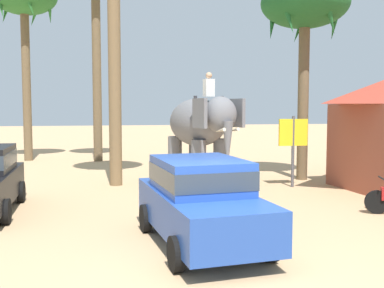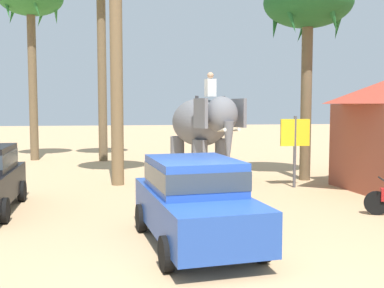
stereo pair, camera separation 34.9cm
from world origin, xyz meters
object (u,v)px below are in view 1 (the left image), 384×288
elephant_with_mahout (200,127)px  palm_tree_far_back (24,2)px  palm_tree_near_hut (305,8)px  car_sedan_foreground (201,198)px  signboard_yellow (293,137)px

elephant_with_mahout → palm_tree_far_back: 12.36m
elephant_with_mahout → palm_tree_near_hut: (3.87, 0.01, 4.29)m
car_sedan_foreground → signboard_yellow: 7.34m
car_sedan_foreground → palm_tree_far_back: size_ratio=0.47×
elephant_with_mahout → car_sedan_foreground: bearing=-101.3°
palm_tree_near_hut → signboard_yellow: bearing=-123.8°
palm_tree_near_hut → elephant_with_mahout: bearing=-179.9°
palm_tree_near_hut → signboard_yellow: palm_tree_near_hut is taller
palm_tree_far_back → signboard_yellow: bearing=-43.7°
car_sedan_foreground → signboard_yellow: signboard_yellow is taller
elephant_with_mahout → signboard_yellow: 3.25m
car_sedan_foreground → elephant_with_mahout: 7.53m
car_sedan_foreground → signboard_yellow: (4.35, 5.86, 0.76)m
elephant_with_mahout → signboard_yellow: bearing=-26.6°
palm_tree_near_hut → palm_tree_far_back: palm_tree_far_back is taller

